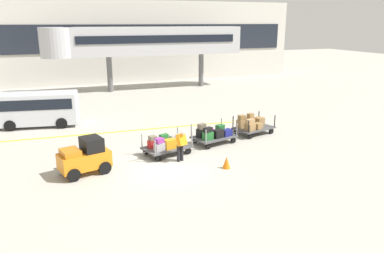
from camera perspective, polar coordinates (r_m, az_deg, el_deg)
The scene contains 11 objects.
ground_plane at distance 17.08m, azimuth -4.31°, elevation -6.20°, with size 120.00×120.00×0.00m, color #B2ADA0.
apron_lead_line at distance 22.68m, azimuth -17.13°, elevation -1.27°, with size 19.94×0.20×0.01m, color yellow.
terminal_building at distance 41.50m, azimuth -14.89°, elevation 12.38°, with size 45.86×2.51×8.57m.
jet_bridge at distance 36.14m, azimuth -8.16°, elevation 12.77°, with size 18.84×3.00×5.92m.
baggage_tug at distance 16.71m, azimuth -16.08°, elevation -4.54°, with size 2.31×1.69×1.58m.
baggage_cart_lead at distance 18.43m, azimuth -4.09°, elevation -2.78°, with size 3.09×1.95×1.10m.
baggage_cart_middle at distance 20.10m, azimuth 3.28°, elevation -1.17°, with size 3.09×1.95×1.13m.
baggage_cart_tail at distance 22.05m, azimuth 9.16°, elevation 0.27°, with size 3.09×1.95×1.17m.
baggage_handler at distance 17.40m, azimuth -1.69°, elevation -2.70°, with size 0.53×0.54×1.56m.
shuttle_van at distance 25.25m, azimuth -22.62°, elevation 2.79°, with size 5.04×2.65×2.10m.
safety_cone_near at distance 16.87m, azimuth 5.32°, elevation -5.51°, with size 0.36×0.36×0.55m, color orange.
Camera 1 is at (-4.36, -15.23, 6.38)m, focal length 34.78 mm.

